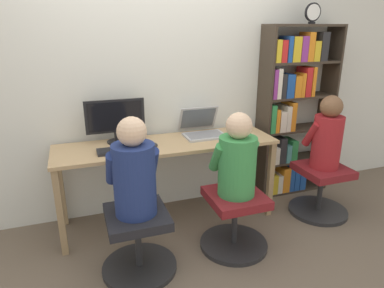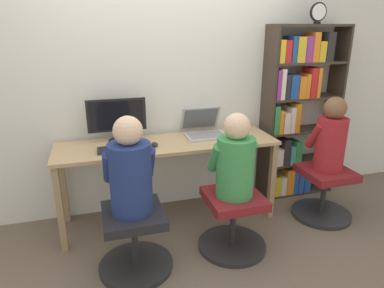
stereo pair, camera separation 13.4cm
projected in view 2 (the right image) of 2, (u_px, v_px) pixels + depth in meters
name	position (u px, v px, depth m)	size (l,w,h in m)	color
ground_plane	(177.00, 234.00, 3.04)	(14.00, 14.00, 0.00)	brown
wall_back	(159.00, 77.00, 3.18)	(10.00, 0.05, 2.60)	silver
desk	(168.00, 151.00, 3.07)	(1.96, 0.55, 0.77)	tan
desktop_monitor	(117.00, 119.00, 3.00)	(0.51, 0.17, 0.39)	black
laptop	(204.00, 130.00, 3.23)	(0.38, 0.38, 0.25)	#B7B7BC
keyboard	(124.00, 148.00, 2.85)	(0.43, 0.15, 0.03)	#232326
computer_mouse_by_keyboard	(155.00, 144.00, 2.94)	(0.06, 0.09, 0.03)	black
office_chair_left	(135.00, 239.00, 2.54)	(0.56, 0.56, 0.49)	#262628
office_chair_right	(233.00, 220.00, 2.78)	(0.56, 0.56, 0.49)	#262628
person_at_monitor	(130.00, 171.00, 2.37)	(0.36, 0.33, 0.71)	navy
person_at_laptop	(235.00, 160.00, 2.62)	(0.36, 0.32, 0.66)	#388C47
bookshelf	(295.00, 115.00, 3.52)	(0.81, 0.26, 1.77)	#382D23
desk_clock	(318.00, 12.00, 3.18)	(0.17, 0.03, 0.19)	black
office_chair_side	(324.00, 192.00, 3.26)	(0.56, 0.56, 0.49)	#262628
person_near_shelf	(331.00, 137.00, 3.09)	(0.32, 0.31, 0.68)	maroon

